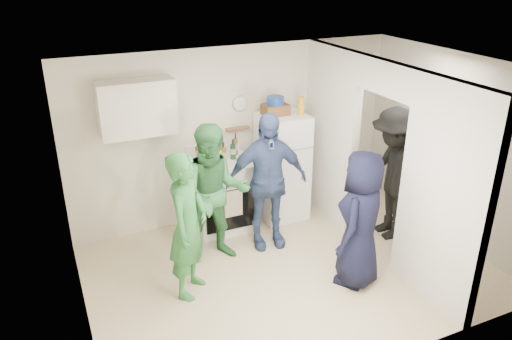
{
  "coord_description": "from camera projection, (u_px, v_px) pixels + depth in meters",
  "views": [
    {
      "loc": [
        -2.53,
        -4.56,
        3.6
      ],
      "look_at": [
        -0.28,
        0.4,
        1.25
      ],
      "focal_mm": 35.0,
      "sensor_mm": 36.0,
      "label": 1
    }
  ],
  "objects": [
    {
      "name": "bottle_e",
      "position": [
        222.0,
        146.0,
        6.93
      ],
      "size": [
        0.06,
        0.06,
        0.31
      ],
      "primitive_type": "cylinder",
      "color": "#A4B1B6",
      "rests_on": "stove"
    },
    {
      "name": "person_green_center",
      "position": [
        215.0,
        195.0,
        6.12
      ],
      "size": [
        1.01,
        0.86,
        1.8
      ],
      "primitive_type": "imported",
      "rotation": [
        0.0,
        0.0,
        -0.23
      ],
      "color": "#388049",
      "rests_on": "floor"
    },
    {
      "name": "wall_clock",
      "position": [
        240.0,
        103.0,
        6.95
      ],
      "size": [
        0.22,
        0.02,
        0.22
      ],
      "primitive_type": "cylinder",
      "rotation": [
        1.57,
        0.0,
        0.0
      ],
      "color": "white",
      "rests_on": "wall_back"
    },
    {
      "name": "wicker_basket",
      "position": [
        275.0,
        110.0,
        6.89
      ],
      "size": [
        0.35,
        0.25,
        0.15
      ],
      "primitive_type": "cube",
      "color": "brown",
      "rests_on": "fridge"
    },
    {
      "name": "person_green_left",
      "position": [
        188.0,
        226.0,
        5.49
      ],
      "size": [
        0.72,
        0.75,
        1.72
      ],
      "primitive_type": "imported",
      "rotation": [
        0.0,
        0.0,
        0.89
      ],
      "color": "#327D34",
      "rests_on": "floor"
    },
    {
      "name": "partition_pier_back",
      "position": [
        330.0,
        135.0,
        7.08
      ],
      "size": [
        0.12,
        1.2,
        2.5
      ],
      "primitive_type": "cube",
      "color": "silver",
      "rests_on": "floor"
    },
    {
      "name": "wall_left",
      "position": [
        73.0,
        221.0,
        4.79
      ],
      "size": [
        0.0,
        3.4,
        3.4
      ],
      "primitive_type": "plane",
      "rotation": [
        1.57,
        0.0,
        1.57
      ],
      "color": "silver",
      "rests_on": "floor"
    },
    {
      "name": "yellow_cup_stack_top",
      "position": [
        301.0,
        106.0,
        6.86
      ],
      "size": [
        0.09,
        0.09,
        0.25
      ],
      "primitive_type": "cylinder",
      "color": "orange",
      "rests_on": "fridge"
    },
    {
      "name": "ceiling",
      "position": [
        296.0,
        70.0,
        5.21
      ],
      "size": [
        4.8,
        4.8,
        0.0
      ],
      "primitive_type": "plane",
      "rotation": [
        3.14,
        0.0,
        0.0
      ],
      "color": "white",
      "rests_on": "wall_back"
    },
    {
      "name": "bottle_h",
      "position": [
        202.0,
        158.0,
        6.54
      ],
      "size": [
        0.07,
        0.07,
        0.29
      ],
      "primitive_type": "cylinder",
      "color": "#8E9498",
      "rests_on": "stove"
    },
    {
      "name": "person_denim",
      "position": [
        267.0,
        181.0,
        6.43
      ],
      "size": [
        1.13,
        0.62,
        1.84
      ],
      "primitive_type": "imported",
      "rotation": [
        0.0,
        0.0,
        -0.16
      ],
      "color": "#39557D",
      "rests_on": "floor"
    },
    {
      "name": "bottle_g",
      "position": [
        236.0,
        144.0,
        6.97
      ],
      "size": [
        0.06,
        0.06,
        0.32
      ],
      "primitive_type": "cylinder",
      "color": "brown",
      "rests_on": "stove"
    },
    {
      "name": "wall_right",
      "position": [
        452.0,
        148.0,
        6.61
      ],
      "size": [
        0.0,
        3.4,
        3.4
      ],
      "primitive_type": "plane",
      "rotation": [
        1.57,
        0.0,
        -1.57
      ],
      "color": "silver",
      "rests_on": "floor"
    },
    {
      "name": "bottle_d",
      "position": [
        223.0,
        153.0,
        6.7
      ],
      "size": [
        0.08,
        0.08,
        0.3
      ],
      "primitive_type": "cylinder",
      "color": "brown",
      "rests_on": "stove"
    },
    {
      "name": "partition_pier_front",
      "position": [
        443.0,
        199.0,
        5.24
      ],
      "size": [
        0.12,
        1.2,
        2.5
      ],
      "primitive_type": "cube",
      "color": "silver",
      "rests_on": "floor"
    },
    {
      "name": "person_navy",
      "position": [
        361.0,
        219.0,
        5.69
      ],
      "size": [
        0.96,
        0.9,
        1.65
      ],
      "primitive_type": "imported",
      "rotation": [
        0.0,
        0.0,
        -2.51
      ],
      "color": "black",
      "rests_on": "floor"
    },
    {
      "name": "bottle_a",
      "position": [
        198.0,
        151.0,
        6.75
      ],
      "size": [
        0.07,
        0.07,
        0.29
      ],
      "primitive_type": "cylinder",
      "color": "brown",
      "rests_on": "stove"
    },
    {
      "name": "upper_cabinet",
      "position": [
        137.0,
        108.0,
        6.21
      ],
      "size": [
        0.95,
        0.34,
        0.7
      ],
      "primitive_type": "cube",
      "color": "silver",
      "rests_on": "wall_back"
    },
    {
      "name": "nook_window_frame",
      "position": [
        444.0,
        115.0,
        6.61
      ],
      "size": [
        0.04,
        0.76,
        0.86
      ],
      "primitive_type": "cube",
      "color": "white",
      "rests_on": "wall_right"
    },
    {
      "name": "stove",
      "position": [
        222.0,
        195.0,
        7.01
      ],
      "size": [
        0.85,
        0.71,
        1.01
      ],
      "primitive_type": "cube",
      "color": "white",
      "rests_on": "floor"
    },
    {
      "name": "nook_window",
      "position": [
        445.0,
        115.0,
        6.61
      ],
      "size": [
        0.03,
        0.7,
        0.8
      ],
      "primitive_type": "cube",
      "color": "black",
      "rests_on": "wall_right"
    },
    {
      "name": "fridge",
      "position": [
        282.0,
        167.0,
        7.22
      ],
      "size": [
        0.64,
        0.63,
        1.56
      ],
      "primitive_type": "cube",
      "color": "white",
      "rests_on": "floor"
    },
    {
      "name": "wall_front",
      "position": [
        386.0,
        253.0,
        4.28
      ],
      "size": [
        4.8,
        0.0,
        4.8
      ],
      "primitive_type": "plane",
      "rotation": [
        -1.57,
        0.0,
        0.0
      ],
      "color": "silver",
      "rests_on": "floor"
    },
    {
      "name": "yellow_cup_stack_stove",
      "position": [
        219.0,
        160.0,
        6.53
      ],
      "size": [
        0.09,
        0.09,
        0.25
      ],
      "primitive_type": "cylinder",
      "color": "gold",
      "rests_on": "stove"
    },
    {
      "name": "blue_bowl",
      "position": [
        275.0,
        100.0,
        6.83
      ],
      "size": [
        0.24,
        0.24,
        0.11
      ],
      "primitive_type": "cylinder",
      "color": "navy",
      "rests_on": "wicker_basket"
    },
    {
      "name": "red_cup",
      "position": [
        242.0,
        160.0,
        6.7
      ],
      "size": [
        0.09,
        0.09,
        0.12
      ],
      "primitive_type": "cylinder",
      "color": "#B4190C",
      "rests_on": "stove"
    },
    {
      "name": "bottle_b",
      "position": [
        212.0,
        155.0,
        6.6
      ],
      "size": [
        0.07,
        0.07,
        0.3
      ],
      "primitive_type": "cylinder",
      "color": "#1D5722",
      "rests_on": "stove"
    },
    {
      "name": "spice_shelf",
      "position": [
        238.0,
        128.0,
        7.04
      ],
      "size": [
        0.35,
        0.08,
        0.03
      ],
      "primitive_type": "cube",
      "color": "olive",
      "rests_on": "wall_back"
    },
    {
      "name": "bottle_c",
      "position": [
        212.0,
        149.0,
        6.83
      ],
      "size": [
        0.06,
        0.06,
        0.3
      ],
      "primitive_type": "cylinder",
      "color": "#B5BEC4",
      "rests_on": "stove"
    },
    {
      "name": "bottle_f",
      "position": [
        233.0,
        149.0,
        6.84
      ],
      "size": [
        0.07,
        0.07,
        0.28
      ],
      "primitive_type": "cylinder",
      "color": "#163E21",
      "rests_on": "stove"
    },
    {
      "name": "person_nook",
      "position": [
        393.0,
        174.0,
        6.65
      ],
      "size": [
        0.84,
        1.26,
        1.83
      ],
      "primitive_type": "imported",
      "rotation": [
        0.0,
        0.0,
        -1.71
      ],
      "color": "black",
      "rests_on": "floor"
    },
    {
      "name": "nook_valance",
      "position": [
        446.0,
        89.0,
        6.46
      ],
      "size": [
        0.04,
        0.82,
        0.18
      ],
      "primitive_type": "cube",
      "color": "white",
      "rests_on": "wall_right"
    },
    {
      "name": "partition_header",
      "position": [
        387.0,
        78.0,
        5.74
      ],
      "size": [
        0.12,
        1.0,
        0.4
      ],
      "primitive_type": "cube",
      "color": "silver",
      "rests_on": "partition_pier_back"
    },
    {
      "name": "wall_back",
      "position": [
        236.0,
        134.0,
        7.12
      ],
      "size": [
        4.8,
        0.0,
        4.8
      ],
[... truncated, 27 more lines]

